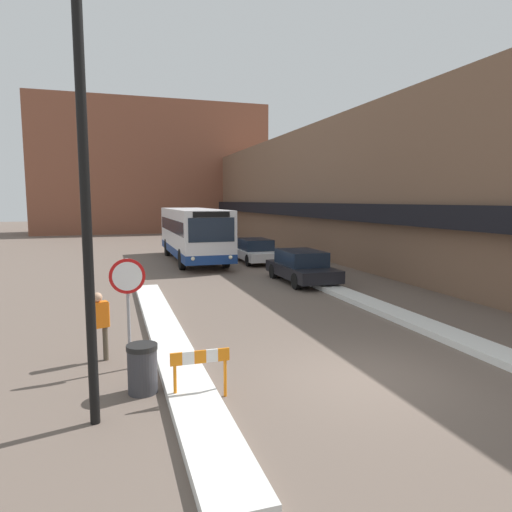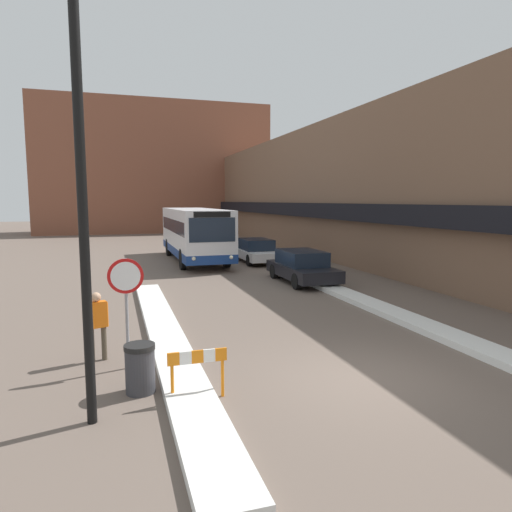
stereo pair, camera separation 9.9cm
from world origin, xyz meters
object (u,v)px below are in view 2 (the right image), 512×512
at_px(parked_car_front, 302,266).
at_px(stop_sign, 126,289).
at_px(trash_bin, 140,368).
at_px(parked_car_middle, 256,251).
at_px(city_bus, 194,233).
at_px(street_lamp, 97,147).
at_px(construction_barricade, 198,365).
at_px(pedestrian, 97,320).

height_order(parked_car_front, stop_sign, stop_sign).
relative_size(parked_car_front, trash_bin, 4.75).
xyz_separation_m(parked_car_middle, stop_sign, (-7.82, -15.61, 1.06)).
relative_size(city_bus, parked_car_middle, 2.39).
height_order(city_bus, street_lamp, street_lamp).
bearing_deg(trash_bin, parked_car_middle, 65.79).
distance_m(stop_sign, trash_bin, 1.89).
relative_size(city_bus, parked_car_front, 2.36).
bearing_deg(parked_car_middle, construction_barricade, -110.64).
relative_size(stop_sign, trash_bin, 2.57).
height_order(city_bus, construction_barricade, city_bus).
height_order(stop_sign, construction_barricade, stop_sign).
xyz_separation_m(stop_sign, pedestrian, (-0.65, 0.70, -0.81)).
bearing_deg(construction_barricade, parked_car_middle, 69.36).
distance_m(parked_car_middle, street_lamp, 20.13).
height_order(parked_car_middle, street_lamp, street_lamp).
relative_size(city_bus, trash_bin, 11.22).
relative_size(city_bus, street_lamp, 1.44).
height_order(city_bus, parked_car_front, city_bus).
bearing_deg(stop_sign, city_bus, 75.64).
distance_m(street_lamp, construction_barricade, 4.16).
bearing_deg(city_bus, pedestrian, -106.99).
bearing_deg(parked_car_middle, stop_sign, -116.59).
xyz_separation_m(parked_car_front, trash_bin, (-7.63, -10.05, -0.25)).
xyz_separation_m(parked_car_front, parked_car_middle, (-0.00, 6.93, -0.02)).
height_order(street_lamp, pedestrian, street_lamp).
bearing_deg(pedestrian, street_lamp, -104.69).
bearing_deg(city_bus, parked_car_front, -68.66).
height_order(parked_car_front, parked_car_middle, parked_car_front).
distance_m(city_bus, pedestrian, 17.41).
bearing_deg(parked_car_middle, street_lamp, -114.58).
bearing_deg(stop_sign, construction_barricade, -59.63).
bearing_deg(street_lamp, parked_car_front, 53.34).
distance_m(city_bus, trash_bin, 19.22).
relative_size(parked_car_middle, construction_barricade, 4.06).
bearing_deg(construction_barricade, stop_sign, 120.37).
height_order(stop_sign, pedestrian, stop_sign).
height_order(parked_car_front, pedestrian, pedestrian).
height_order(trash_bin, construction_barricade, trash_bin).
distance_m(trash_bin, construction_barricade, 1.20).
bearing_deg(pedestrian, stop_sign, -66.32).
bearing_deg(stop_sign, street_lamp, -99.72).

